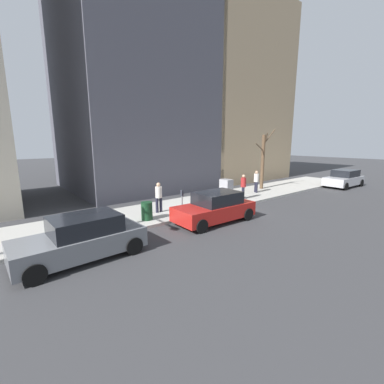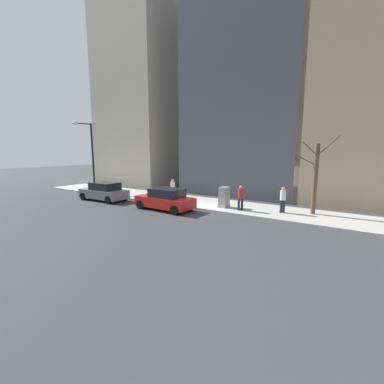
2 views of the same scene
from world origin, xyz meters
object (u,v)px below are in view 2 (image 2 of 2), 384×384
at_px(trash_bin, 155,194).
at_px(office_tower_right, 145,70).
at_px(office_block_center, 257,77).
at_px(parking_meter, 169,192).
at_px(utility_box, 224,197).
at_px(parked_car_red, 165,199).
at_px(bare_tree, 315,177).
at_px(parked_car_grey, 104,192).
at_px(pedestrian_midblock, 241,196).
at_px(pedestrian_far_corner, 173,188).
at_px(pedestrian_near_meter, 283,198).
at_px(streetlamp, 90,152).

relative_size(trash_bin, office_tower_right, 0.03).
relative_size(trash_bin, office_block_center, 0.04).
distance_m(parking_meter, utility_box, 4.32).
bearing_deg(parking_meter, office_tower_right, 49.16).
relative_size(parked_car_red, bare_tree, 0.88).
height_order(parked_car_grey, pedestrian_midblock, pedestrian_midblock).
distance_m(parked_car_red, bare_tree, 9.83).
xyz_separation_m(pedestrian_midblock, pedestrian_far_corner, (0.70, 6.25, 0.00)).
relative_size(parked_car_grey, trash_bin, 4.74).
relative_size(utility_box, pedestrian_midblock, 0.86).
distance_m(parked_car_red, parked_car_grey, 6.46).
bearing_deg(pedestrian_near_meter, parked_car_grey, 131.59).
distance_m(parking_meter, office_tower_right, 19.85).
relative_size(streetlamp, pedestrian_near_meter, 3.92).
bearing_deg(office_block_center, pedestrian_far_corner, 159.89).
height_order(streetlamp, pedestrian_near_meter, streetlamp).
xyz_separation_m(trash_bin, pedestrian_near_meter, (0.97, -9.98, 0.49)).
relative_size(streetlamp, office_tower_right, 0.23).
xyz_separation_m(parking_meter, pedestrian_midblock, (0.57, -5.60, 0.11)).
height_order(parked_car_red, trash_bin, parked_car_red).
distance_m(parked_car_grey, pedestrian_near_meter, 14.06).
height_order(parking_meter, pedestrian_far_corner, pedestrian_far_corner).
distance_m(parked_car_grey, office_tower_right, 18.50).
bearing_deg(pedestrian_midblock, pedestrian_near_meter, 151.26).
relative_size(parking_meter, pedestrian_far_corner, 0.81).
relative_size(bare_tree, office_tower_right, 0.17).
xyz_separation_m(office_block_center, office_tower_right, (-0.84, 14.07, 2.75)).
bearing_deg(office_tower_right, office_block_center, -86.57).
bearing_deg(parked_car_grey, pedestrian_far_corner, -60.84).
height_order(parked_car_red, office_tower_right, office_tower_right).
height_order(utility_box, office_block_center, office_block_center).
xyz_separation_m(bare_tree, trash_bin, (-1.68, 11.68, -1.87)).
relative_size(parked_car_red, utility_box, 2.96).
relative_size(streetlamp, pedestrian_midblock, 3.92).
bearing_deg(streetlamp, office_tower_right, 11.17).
height_order(parked_car_red, pedestrian_midblock, pedestrian_midblock).
bearing_deg(pedestrian_near_meter, utility_box, 126.99).
bearing_deg(parked_car_grey, trash_bin, -61.78).
bearing_deg(utility_box, parking_meter, 101.35).
height_order(parked_car_red, parked_car_grey, same).
distance_m(pedestrian_near_meter, office_tower_right, 24.81).
bearing_deg(bare_tree, parking_meter, 102.26).
relative_size(utility_box, streetlamp, 0.22).
bearing_deg(parked_car_grey, pedestrian_midblock, -80.50).
bearing_deg(pedestrian_midblock, streetlamp, -44.57).
xyz_separation_m(parked_car_grey, streetlamp, (1.55, 3.77, 3.28)).
relative_size(parked_car_grey, utility_box, 2.98).
bearing_deg(streetlamp, utility_box, -85.71).
relative_size(parking_meter, trash_bin, 1.50).
relative_size(pedestrian_midblock, office_tower_right, 0.06).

